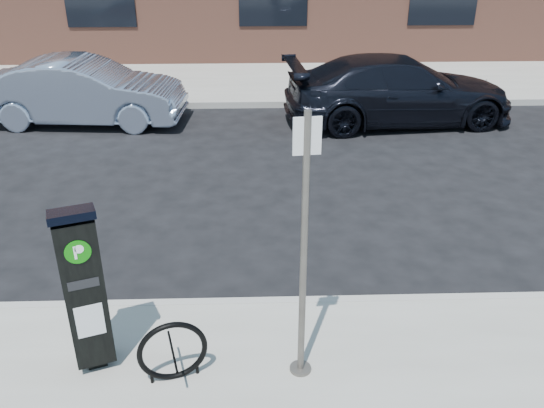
{
  "coord_description": "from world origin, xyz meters",
  "views": [
    {
      "loc": [
        -0.59,
        -5.56,
        4.23
      ],
      "look_at": [
        -0.39,
        0.5,
        1.16
      ],
      "focal_mm": 38.0,
      "sensor_mm": 36.0,
      "label": 1
    }
  ],
  "objects_px": {
    "parking_kiosk": "(84,288)",
    "sign_pole": "(304,256)",
    "car_silver": "(84,92)",
    "car_dark": "(399,90)",
    "bike_rack": "(173,351)"
  },
  "relations": [
    {
      "from": "parking_kiosk",
      "to": "sign_pole",
      "type": "relative_size",
      "value": 0.66
    },
    {
      "from": "parking_kiosk",
      "to": "sign_pole",
      "type": "bearing_deg",
      "value": -24.48
    },
    {
      "from": "sign_pole",
      "to": "parking_kiosk",
      "type": "bearing_deg",
      "value": 168.45
    },
    {
      "from": "car_silver",
      "to": "car_dark",
      "type": "height_order",
      "value": "car_dark"
    },
    {
      "from": "bike_rack",
      "to": "car_dark",
      "type": "distance_m",
      "value": 9.07
    },
    {
      "from": "parking_kiosk",
      "to": "car_dark",
      "type": "xyz_separation_m",
      "value": [
        4.84,
        7.88,
        -0.33
      ]
    },
    {
      "from": "car_dark",
      "to": "bike_rack",
      "type": "bearing_deg",
      "value": 148.06
    },
    {
      "from": "parking_kiosk",
      "to": "car_dark",
      "type": "height_order",
      "value": "parking_kiosk"
    },
    {
      "from": "parking_kiosk",
      "to": "car_silver",
      "type": "bearing_deg",
      "value": 85.08
    },
    {
      "from": "parking_kiosk",
      "to": "bike_rack",
      "type": "relative_size",
      "value": 2.62
    },
    {
      "from": "parking_kiosk",
      "to": "sign_pole",
      "type": "height_order",
      "value": "sign_pole"
    },
    {
      "from": "sign_pole",
      "to": "car_silver",
      "type": "bearing_deg",
      "value": 110.23
    },
    {
      "from": "parking_kiosk",
      "to": "car_silver",
      "type": "distance_m",
      "value": 8.3
    },
    {
      "from": "bike_rack",
      "to": "parking_kiosk",
      "type": "bearing_deg",
      "value": 148.45
    },
    {
      "from": "car_dark",
      "to": "parking_kiosk",
      "type": "bearing_deg",
      "value": 142.85
    }
  ]
}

